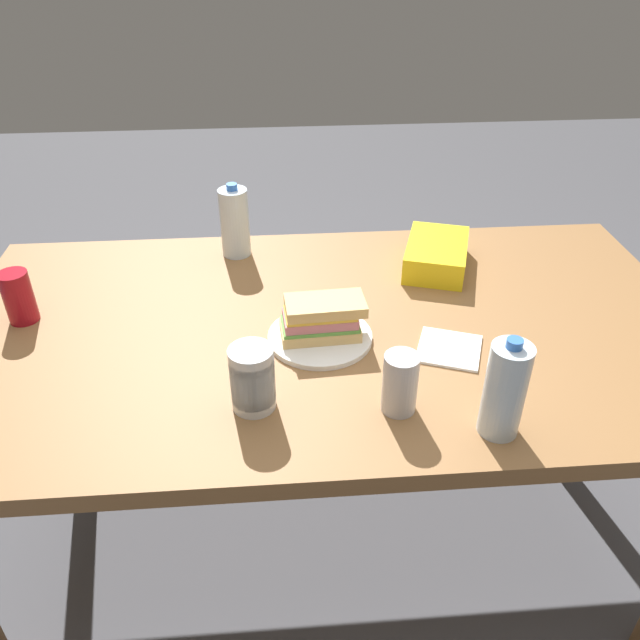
# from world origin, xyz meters

# --- Properties ---
(ground_plane) EXTENTS (8.00, 8.00, 0.00)m
(ground_plane) POSITION_xyz_m (0.00, 0.00, 0.00)
(ground_plane) COLOR #4C4C51
(dining_table) EXTENTS (1.70, 0.93, 0.77)m
(dining_table) POSITION_xyz_m (0.00, 0.00, 0.68)
(dining_table) COLOR olive
(dining_table) RESTS_ON ground_plane
(paper_plate) EXTENTS (0.23, 0.23, 0.01)m
(paper_plate) POSITION_xyz_m (-0.02, -0.06, 0.77)
(paper_plate) COLOR white
(paper_plate) RESTS_ON dining_table
(sandwich) EXTENTS (0.19, 0.11, 0.08)m
(sandwich) POSITION_xyz_m (-0.02, -0.05, 0.82)
(sandwich) COLOR #DBB26B
(sandwich) RESTS_ON paper_plate
(soda_can_red) EXTENTS (0.07, 0.07, 0.12)m
(soda_can_red) POSITION_xyz_m (-0.69, 0.07, 0.83)
(soda_can_red) COLOR maroon
(soda_can_red) RESTS_ON dining_table
(chip_bag) EXTENTS (0.21, 0.26, 0.07)m
(chip_bag) POSITION_xyz_m (0.30, 0.24, 0.80)
(chip_bag) COLOR yellow
(chip_bag) RESTS_ON dining_table
(water_bottle_tall) EXTENTS (0.07, 0.07, 0.20)m
(water_bottle_tall) POSITION_xyz_m (0.28, -0.37, 0.86)
(water_bottle_tall) COLOR silver
(water_bottle_tall) RESTS_ON dining_table
(plastic_cup_stack) EXTENTS (0.08, 0.08, 0.13)m
(plastic_cup_stack) POSITION_xyz_m (-0.17, -0.26, 0.83)
(plastic_cup_stack) COLOR silver
(plastic_cup_stack) RESTS_ON dining_table
(water_bottle_spare) EXTENTS (0.08, 0.08, 0.20)m
(water_bottle_spare) POSITION_xyz_m (-0.22, 0.36, 0.86)
(water_bottle_spare) COLOR silver
(water_bottle_spare) RESTS_ON dining_table
(soda_can_silver) EXTENTS (0.07, 0.07, 0.12)m
(soda_can_silver) POSITION_xyz_m (0.11, -0.29, 0.83)
(soda_can_silver) COLOR silver
(soda_can_silver) RESTS_ON dining_table
(paper_napkin) EXTENTS (0.17, 0.17, 0.01)m
(paper_napkin) POSITION_xyz_m (0.25, -0.12, 0.77)
(paper_napkin) COLOR white
(paper_napkin) RESTS_ON dining_table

